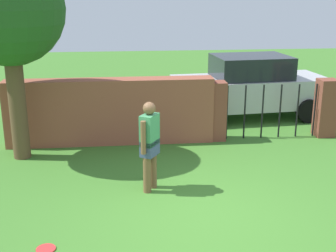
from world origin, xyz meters
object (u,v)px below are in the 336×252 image
(tree, at_px, (8,11))
(car, at_px, (250,87))
(person, at_px, (150,142))
(frisbee_red, at_px, (46,249))

(tree, relative_size, car, 0.97)
(person, xyz_separation_m, car, (3.07, 4.54, -0.04))
(tree, distance_m, frisbee_red, 4.90)
(person, distance_m, car, 5.48)
(person, bearing_deg, car, -2.45)
(tree, height_order, car, tree)
(tree, height_order, person, tree)
(car, relative_size, frisbee_red, 16.05)
(person, height_order, car, car)
(person, distance_m, frisbee_red, 2.54)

